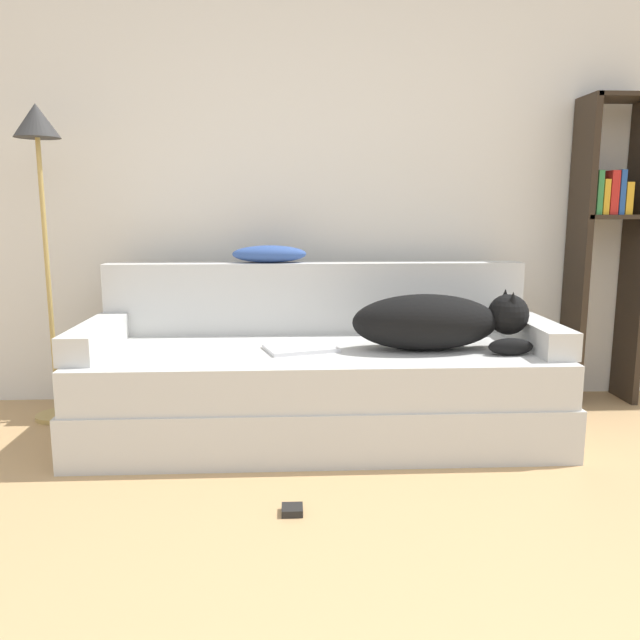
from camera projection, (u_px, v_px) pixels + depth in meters
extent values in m
cube|color=silver|center=(350.00, 164.00, 3.52)|extent=(7.84, 0.06, 2.70)
cube|color=silver|center=(319.00, 410.00, 3.06)|extent=(2.25, 0.89, 0.24)
cube|color=silver|center=(319.00, 367.00, 3.01)|extent=(2.21, 0.85, 0.20)
cube|color=silver|center=(316.00, 298.00, 3.34)|extent=(2.21, 0.15, 0.38)
cube|color=silver|center=(97.00, 337.00, 2.93)|extent=(0.15, 0.70, 0.13)
cube|color=silver|center=(534.00, 332.00, 3.04)|extent=(0.15, 0.70, 0.13)
ellipsoid|color=black|center=(425.00, 322.00, 2.92)|extent=(0.69, 0.30, 0.26)
sphere|color=black|center=(508.00, 314.00, 2.94)|extent=(0.19, 0.19, 0.19)
cone|color=black|center=(513.00, 301.00, 2.87)|extent=(0.07, 0.07, 0.09)
cone|color=black|center=(505.00, 298.00, 2.98)|extent=(0.07, 0.07, 0.09)
ellipsoid|color=black|center=(511.00, 347.00, 2.83)|extent=(0.21, 0.07, 0.08)
cube|color=silver|center=(301.00, 348.00, 2.94)|extent=(0.37, 0.31, 0.02)
ellipsoid|color=#335199|center=(269.00, 254.00, 3.30)|extent=(0.39, 0.16, 0.09)
cube|color=#2D2319|center=(578.00, 254.00, 3.49)|extent=(0.04, 0.26, 1.70)
cube|color=#2D2319|center=(635.00, 253.00, 3.51)|extent=(0.04, 0.26, 1.70)
cube|color=#2D2319|center=(619.00, 98.00, 3.36)|extent=(0.35, 0.26, 0.02)
cube|color=#2D2319|center=(610.00, 217.00, 3.47)|extent=(0.35, 0.26, 0.02)
cube|color=#337F42|center=(592.00, 193.00, 3.42)|extent=(0.03, 0.20, 0.23)
cube|color=gold|center=(598.00, 197.00, 3.43)|extent=(0.03, 0.20, 0.19)
cube|color=red|center=(606.00, 193.00, 3.43)|extent=(0.04, 0.20, 0.23)
cube|color=#234C93|center=(614.00, 193.00, 3.43)|extent=(0.03, 0.20, 0.24)
cube|color=gold|center=(621.00, 199.00, 3.44)|extent=(0.04, 0.20, 0.17)
cylinder|color=tan|center=(59.00, 416.00, 3.31)|extent=(0.23, 0.23, 0.02)
cylinder|color=tan|center=(48.00, 281.00, 3.19)|extent=(0.02, 0.02, 1.42)
cone|color=#333333|center=(36.00, 120.00, 3.05)|extent=(0.22, 0.22, 0.16)
cube|color=black|center=(292.00, 510.00, 2.27)|extent=(0.08, 0.08, 0.03)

